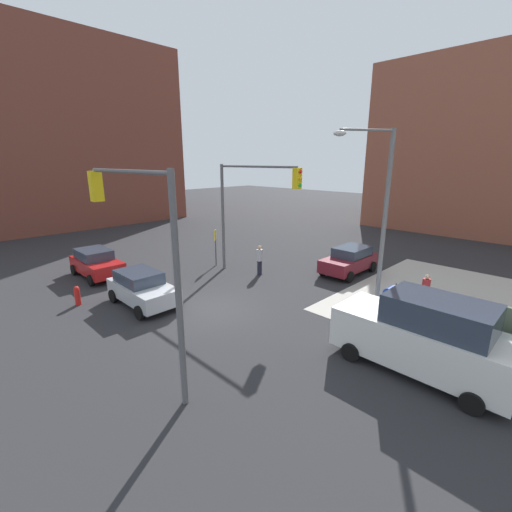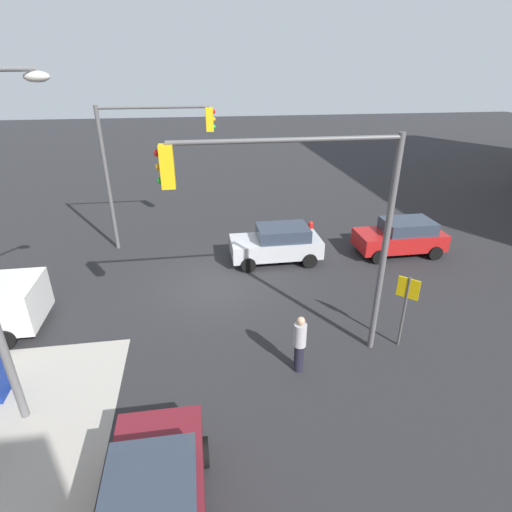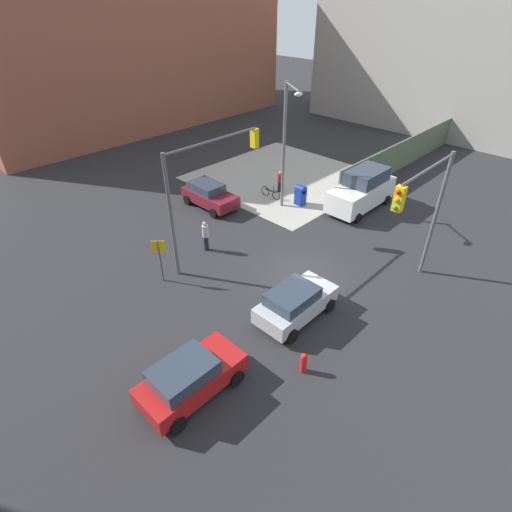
# 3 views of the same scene
# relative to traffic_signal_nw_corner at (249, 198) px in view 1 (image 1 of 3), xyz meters

# --- Properties ---
(ground_plane) EXTENTS (120.00, 120.00, 0.00)m
(ground_plane) POSITION_rel_traffic_signal_nw_corner_xyz_m (2.16, -4.50, -4.67)
(ground_plane) COLOR #28282B
(sidewalk_corner) EXTENTS (12.00, 12.00, 0.01)m
(sidewalk_corner) POSITION_rel_traffic_signal_nw_corner_xyz_m (11.16, 4.50, -4.66)
(sidewalk_corner) COLOR #ADA89E
(sidewalk_corner) RESTS_ON ground
(building_brick_west) EXTENTS (16.00, 28.00, 18.50)m
(building_brick_west) POSITION_rel_traffic_signal_nw_corner_xyz_m (-29.84, -3.71, 4.58)
(building_brick_west) COLOR brown
(building_brick_west) RESTS_ON ground
(traffic_signal_nw_corner) EXTENTS (6.07, 0.36, 6.50)m
(traffic_signal_nw_corner) POSITION_rel_traffic_signal_nw_corner_xyz_m (0.00, 0.00, 0.00)
(traffic_signal_nw_corner) COLOR #59595B
(traffic_signal_nw_corner) RESTS_ON ground
(traffic_signal_se_corner) EXTENTS (5.05, 0.36, 6.50)m
(traffic_signal_se_corner) POSITION_rel_traffic_signal_nw_corner_xyz_m (4.75, -9.00, -0.06)
(traffic_signal_se_corner) COLOR #59595B
(traffic_signal_se_corner) RESTS_ON ground
(street_lamp_corner) EXTENTS (1.72, 2.27, 8.00)m
(street_lamp_corner) POSITION_rel_traffic_signal_nw_corner_xyz_m (7.15, 0.99, 0.04)
(street_lamp_corner) COLOR slate
(street_lamp_corner) RESTS_ON ground
(warning_sign_two_way) EXTENTS (0.48, 0.48, 2.40)m
(warning_sign_two_way) POSITION_rel_traffic_signal_nw_corner_xyz_m (-3.24, 0.06, -3.03)
(warning_sign_two_way) COLOR #4C4C4C
(warning_sign_two_way) RESTS_ON ground
(mailbox_blue) EXTENTS (0.56, 0.64, 1.43)m
(mailbox_blue) POSITION_rel_traffic_signal_nw_corner_xyz_m (8.36, 0.50, -3.90)
(mailbox_blue) COLOR navy
(mailbox_blue) RESTS_ON ground
(fire_hydrant) EXTENTS (0.26, 0.26, 0.94)m
(fire_hydrant) POSITION_rel_traffic_signal_nw_corner_xyz_m (-2.84, -8.70, -4.18)
(fire_hydrant) COLOR red
(fire_hydrant) RESTS_ON ground
(coupe_silver) EXTENTS (3.96, 2.02, 1.62)m
(coupe_silver) POSITION_rel_traffic_signal_nw_corner_xyz_m (-0.67, -6.47, -3.82)
(coupe_silver) COLOR #B7BABF
(coupe_silver) RESTS_ON ground
(hatchback_red) EXTENTS (3.97, 2.02, 1.62)m
(hatchback_red) POSITION_rel_traffic_signal_nw_corner_xyz_m (-6.50, -6.38, -3.82)
(hatchback_red) COLOR #B21919
(hatchback_red) RESTS_ON ground
(coupe_maroon) EXTENTS (2.02, 4.05, 1.62)m
(coupe_maroon) POSITION_rel_traffic_signal_nw_corner_xyz_m (3.86, 4.77, -3.82)
(coupe_maroon) COLOR maroon
(coupe_maroon) RESTS_ON ground
(van_white_delivery) EXTENTS (5.40, 2.32, 2.62)m
(van_white_delivery) POSITION_rel_traffic_signal_nw_corner_xyz_m (10.82, -2.70, -3.39)
(van_white_delivery) COLOR white
(van_white_delivery) RESTS_ON ground
(pedestrian_crossing) EXTENTS (0.36, 0.36, 1.56)m
(pedestrian_crossing) POSITION_rel_traffic_signal_nw_corner_xyz_m (8.96, 2.90, -3.86)
(pedestrian_crossing) COLOR maroon
(pedestrian_crossing) RESTS_ON ground
(pedestrian_waiting) EXTENTS (0.36, 0.36, 1.81)m
(pedestrian_waiting) POSITION_rel_traffic_signal_nw_corner_xyz_m (0.16, 0.70, -3.72)
(pedestrian_waiting) COLOR #B2B2B7
(pedestrian_waiting) RESTS_ON ground
(bicycle_leaning_on_fence) EXTENTS (0.05, 1.75, 0.97)m
(bicycle_leaning_on_fence) POSITION_rel_traffic_signal_nw_corner_xyz_m (7.76, 2.70, -4.32)
(bicycle_leaning_on_fence) COLOR black
(bicycle_leaning_on_fence) RESTS_ON ground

